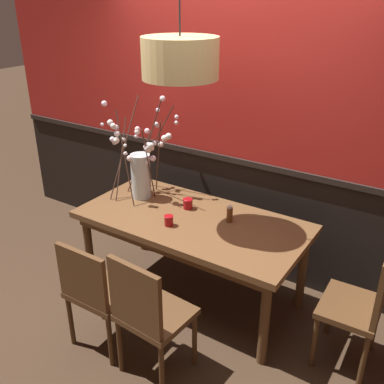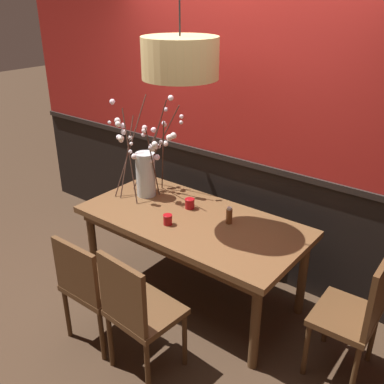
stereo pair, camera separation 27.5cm
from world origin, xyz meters
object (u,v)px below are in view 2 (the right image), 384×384
Objects in this scene: dining_table at (192,228)px; candle_holder_nearer_edge at (168,219)px; condiment_bottle at (229,216)px; chair_far_side_right at (275,214)px; chair_head_east_end at (358,310)px; chair_near_side_right at (137,309)px; chair_near_side_left at (90,285)px; vase_with_blossoms at (146,167)px; candle_holder_nearer_center at (190,203)px; pendant_lamp at (180,58)px.

candle_holder_nearer_edge reaches higher than dining_table.
condiment_bottle is at bearing 23.21° from dining_table.
candle_holder_nearer_edge is (-0.39, -1.06, 0.26)m from chair_far_side_right.
chair_near_side_right is at bearing -142.34° from chair_head_east_end.
condiment_bottle is (-1.10, 0.12, 0.29)m from chair_head_east_end.
chair_head_east_end is 1.15m from condiment_bottle.
chair_head_east_end is (1.62, 0.87, 0.03)m from chair_near_side_left.
vase_with_blossoms is at bearing -140.76° from chair_far_side_right.
condiment_bottle is at bearing 87.75° from chair_near_side_right.
candle_holder_nearer_center is (-1.51, 0.14, 0.26)m from chair_head_east_end.
vase_with_blossoms reaches higher than dining_table.
candle_holder_nearer_edge is at bearing -110.21° from chair_far_side_right.
chair_far_side_right is at bearing 87.91° from chair_near_side_right.
vase_with_blossoms is (-0.37, 1.00, 0.50)m from chair_near_side_left.
chair_near_side_right is at bearing -70.27° from candle_holder_nearer_center.
chair_head_east_end reaches higher than candle_holder_nearer_edge.
vase_with_blossoms reaches higher than chair_near_side_right.
dining_table is 21.06× the size of candle_holder_nearer_center.
dining_table is 1.94× the size of chair_near_side_right.
chair_far_side_right is 1.77m from pendant_lamp.
condiment_bottle reaches higher than chair_near_side_left.
pendant_lamp is (-0.37, -0.92, 1.47)m from chair_far_side_right.
dining_table is 0.34m from condiment_bottle.
candle_holder_nearer_edge is (-0.09, -0.19, 0.13)m from dining_table.
chair_near_side_right is at bearing -74.96° from dining_table.
chair_near_side_left is 0.93× the size of chair_near_side_right.
candle_holder_nearer_center is 1.22m from pendant_lamp.
pendant_lamp is at bearing 77.93° from chair_near_side_left.
condiment_bottle is (0.52, 1.00, 0.31)m from chair_near_side_left.
candle_holder_nearer_center is 1.04× the size of candle_holder_nearer_edge.
dining_table is 1.39m from chair_head_east_end.
chair_head_east_end is at bearing -39.04° from chair_far_side_right.
pendant_lamp reaches higher than candle_holder_nearer_edge.
chair_head_east_end reaches higher than chair_near_side_left.
chair_near_side_right is 0.81m from candle_holder_nearer_edge.
chair_near_side_left is at bearing -117.49° from condiment_bottle.
candle_holder_nearer_center is at bearing 109.73° from chair_near_side_right.
chair_near_side_left is at bearing 179.06° from chair_near_side_right.
candle_holder_nearer_edge is 0.61× the size of condiment_bottle.
chair_far_side_right is 6.92× the size of condiment_bottle.
vase_with_blossoms is 0.65m from candle_holder_nearer_edge.
dining_table is 1.92× the size of chair_head_east_end.
chair_near_side_left is 10.55× the size of candle_holder_nearer_edge.
chair_near_side_right is 1.40m from vase_with_blossoms.
vase_with_blossoms reaches higher than candle_holder_nearer_center.
dining_table is 0.22m from candle_holder_nearer_center.
candle_holder_nearer_center is 0.08× the size of pendant_lamp.
chair_near_side_right reaches higher than condiment_bottle.
vase_with_blossoms is 0.53m from candle_holder_nearer_center.
pendant_lamp reaches higher than chair_near_side_left.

